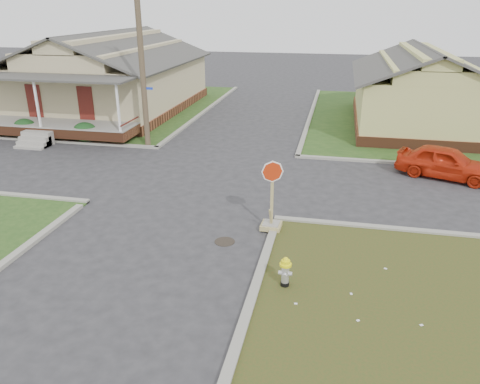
% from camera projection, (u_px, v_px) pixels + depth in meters
% --- Properties ---
extents(ground, '(120.00, 120.00, 0.00)m').
position_uv_depth(ground, '(164.00, 228.00, 15.47)').
color(ground, '#2B2B2D').
rests_on(ground, ground).
extents(verge_far_left, '(19.00, 19.00, 0.05)m').
position_uv_depth(verge_far_left, '(83.00, 105.00, 34.29)').
color(verge_far_left, '#244518').
rests_on(verge_far_left, ground).
extents(curbs, '(80.00, 40.00, 0.12)m').
position_uv_depth(curbs, '(205.00, 177.00, 20.01)').
color(curbs, gray).
rests_on(curbs, ground).
extents(manhole, '(0.64, 0.64, 0.01)m').
position_uv_depth(manhole, '(225.00, 242.00, 14.59)').
color(manhole, black).
rests_on(manhole, ground).
extents(corner_house, '(10.10, 15.50, 5.30)m').
position_uv_depth(corner_house, '(110.00, 77.00, 31.67)').
color(corner_house, brown).
rests_on(corner_house, ground).
extents(side_house_yellow, '(7.60, 11.60, 4.70)m').
position_uv_depth(side_house_yellow, '(420.00, 89.00, 27.70)').
color(side_house_yellow, brown).
rests_on(side_house_yellow, ground).
extents(utility_pole, '(1.80, 0.28, 9.00)m').
position_uv_depth(utility_pole, '(141.00, 54.00, 22.61)').
color(utility_pole, '#493A2A').
rests_on(utility_pole, ground).
extents(fire_hydrant, '(0.31, 0.31, 0.84)m').
position_uv_depth(fire_hydrant, '(285.00, 270.00, 12.08)').
color(fire_hydrant, black).
rests_on(fire_hydrant, ground).
extents(stop_sign, '(0.66, 0.65, 2.34)m').
position_uv_depth(stop_sign, '(271.00, 214.00, 15.19)').
color(stop_sign, tan).
rests_on(stop_sign, ground).
extents(red_sedan, '(4.29, 2.89, 1.36)m').
position_uv_depth(red_sedan, '(446.00, 162.00, 19.76)').
color(red_sedan, red).
rests_on(red_sedan, ground).
extents(hedge_left, '(1.38, 1.13, 1.05)m').
position_uv_depth(hedge_left, '(25.00, 128.00, 25.65)').
color(hedge_left, '#153B18').
rests_on(hedge_left, verge_far_left).
extents(hedge_right, '(1.39, 1.14, 1.06)m').
position_uv_depth(hedge_right, '(85.00, 132.00, 24.80)').
color(hedge_right, '#153B18').
rests_on(hedge_right, verge_far_left).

